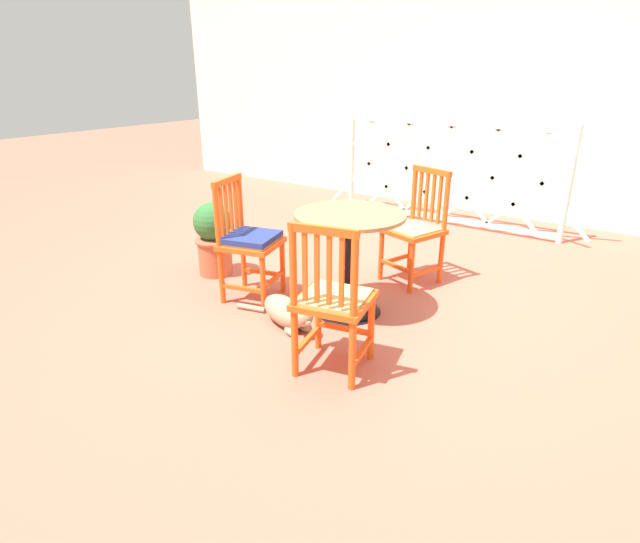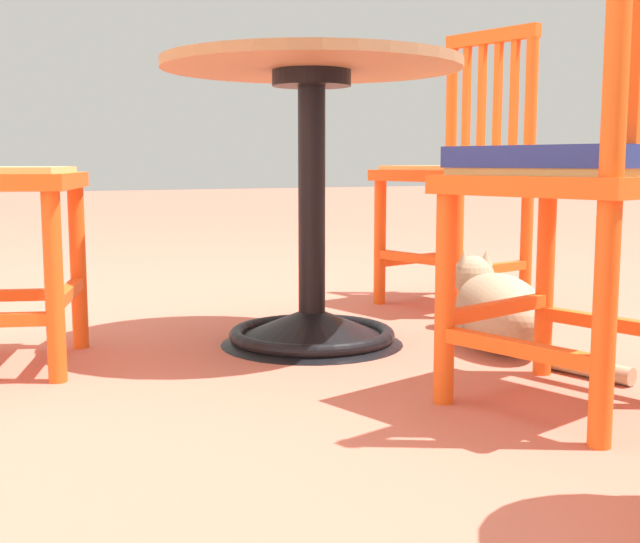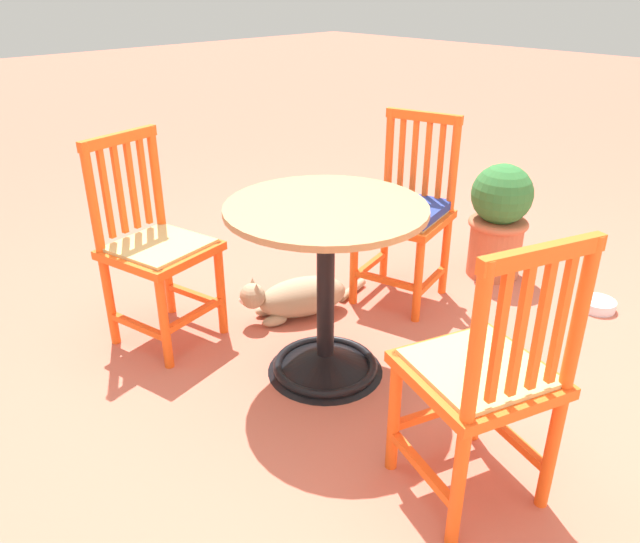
% 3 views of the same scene
% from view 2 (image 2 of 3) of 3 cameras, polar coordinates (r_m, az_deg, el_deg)
% --- Properties ---
extents(ground_plane, '(24.00, 24.00, 0.00)m').
position_cam_2_polar(ground_plane, '(2.21, -2.35, -4.85)').
color(ground_plane, '#BC604C').
extents(cafe_table, '(0.76, 0.76, 0.73)m').
position_cam_2_polar(cafe_table, '(2.13, -0.57, 2.47)').
color(cafe_table, black).
rests_on(cafe_table, ground_plane).
extents(orange_chair_at_corner, '(0.49, 0.49, 0.91)m').
position_cam_2_polar(orange_chair_at_corner, '(1.63, 17.91, 6.26)').
color(orange_chair_at_corner, '#EA5619').
rests_on(orange_chair_at_corner, ground_plane).
extents(orange_chair_tucked_in, '(0.48, 0.48, 0.91)m').
position_cam_2_polar(orange_chair_tucked_in, '(2.77, 9.66, 6.64)').
color(orange_chair_tucked_in, '#EA5619').
rests_on(orange_chair_tucked_in, ground_plane).
extents(tabby_cat, '(0.74, 0.35, 0.23)m').
position_cam_2_polar(tabby_cat, '(2.20, 12.10, -2.51)').
color(tabby_cat, '#9E896B').
rests_on(tabby_cat, ground_plane).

